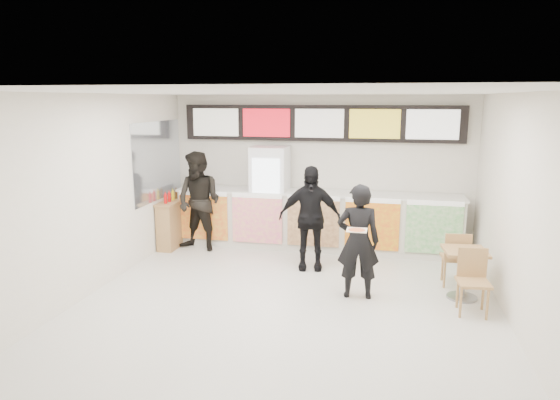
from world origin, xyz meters
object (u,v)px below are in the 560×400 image
(service_counter, at_px, (316,220))
(drinks_fridge, at_px, (270,197))
(customer_mid, at_px, (310,218))
(cafe_table, at_px, (464,265))
(customer_main, at_px, (358,241))
(condiment_ledge, at_px, (172,224))
(customer_left, at_px, (199,202))

(service_counter, relative_size, drinks_fridge, 2.78)
(customer_mid, relative_size, cafe_table, 1.17)
(drinks_fridge, height_order, cafe_table, drinks_fridge)
(customer_main, xyz_separation_m, customer_mid, (-0.90, 1.12, 0.05))
(cafe_table, bearing_deg, customer_mid, 155.57)
(condiment_ledge, bearing_deg, customer_main, -25.47)
(service_counter, bearing_deg, drinks_fridge, 179.01)
(drinks_fridge, relative_size, customer_mid, 1.10)
(customer_left, bearing_deg, service_counter, 29.30)
(drinks_fridge, relative_size, cafe_table, 1.29)
(customer_main, bearing_deg, condiment_ledge, -31.11)
(condiment_ledge, bearing_deg, service_counter, 10.58)
(cafe_table, bearing_deg, customer_left, 157.32)
(customer_left, bearing_deg, cafe_table, -2.89)
(cafe_table, height_order, condiment_ledge, condiment_ledge)
(drinks_fridge, relative_size, condiment_ledge, 1.79)
(customer_left, relative_size, condiment_ledge, 1.73)
(drinks_fridge, distance_m, customer_main, 3.02)
(service_counter, height_order, customer_mid, customer_mid)
(drinks_fridge, xyz_separation_m, customer_main, (1.90, -2.34, -0.14))
(drinks_fridge, distance_m, cafe_table, 4.04)
(service_counter, relative_size, customer_mid, 3.07)
(customer_mid, distance_m, cafe_table, 2.61)
(customer_main, relative_size, customer_mid, 0.95)
(service_counter, relative_size, cafe_table, 3.58)
(customer_left, xyz_separation_m, cafe_table, (4.70, -1.47, -0.45))
(service_counter, distance_m, customer_main, 2.53)
(drinks_fridge, height_order, condiment_ledge, drinks_fridge)
(service_counter, relative_size, condiment_ledge, 4.98)
(drinks_fridge, xyz_separation_m, customer_left, (-1.27, -0.60, -0.03))
(drinks_fridge, bearing_deg, customer_mid, -50.82)
(customer_main, height_order, customer_mid, customer_mid)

